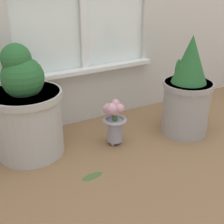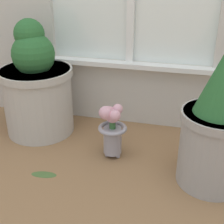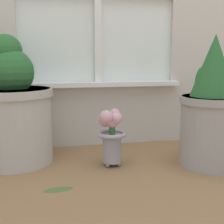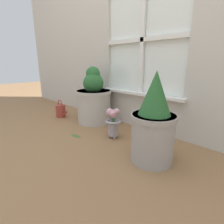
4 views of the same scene
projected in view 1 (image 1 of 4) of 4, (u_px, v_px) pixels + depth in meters
name	position (u px, v px, depth m)	size (l,w,h in m)	color
ground_plane	(139.00, 165.00, 1.55)	(10.00, 10.00, 0.00)	olive
potted_plant_left	(27.00, 110.00, 1.57)	(0.36, 0.36, 0.58)	#B7B2A8
potted_plant_right	(187.00, 92.00, 1.77)	(0.28, 0.28, 0.57)	#9E9993
flower_vase	(115.00, 119.00, 1.68)	(0.13, 0.13, 0.25)	#99939E
fallen_leaf	(92.00, 176.00, 1.46)	(0.11, 0.06, 0.01)	#476633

